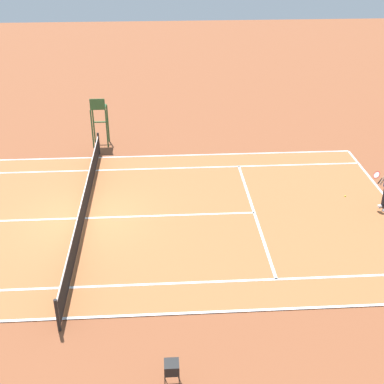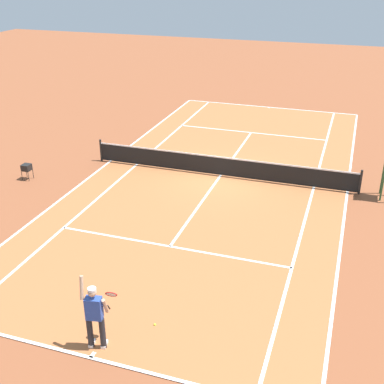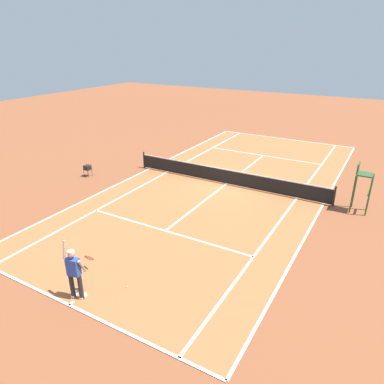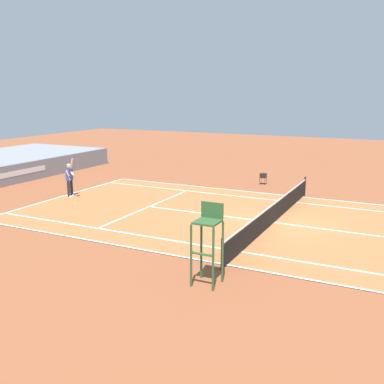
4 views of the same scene
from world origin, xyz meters
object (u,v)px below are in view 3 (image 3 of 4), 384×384
(tennis_ball, at_px, (127,287))
(umpire_chair, at_px, (362,181))
(ball_hopper, at_px, (87,167))
(tennis_player, at_px, (75,272))

(tennis_ball, height_order, umpire_chair, umpire_chair)
(tennis_ball, xyz_separation_m, ball_hopper, (9.02, -7.25, 0.54))
(umpire_chair, bearing_deg, ball_hopper, 11.38)
(tennis_ball, height_order, ball_hopper, ball_hopper)
(tennis_player, bearing_deg, umpire_chair, -121.64)
(tennis_ball, bearing_deg, umpire_chair, -120.34)
(tennis_player, relative_size, umpire_chair, 0.85)
(tennis_ball, distance_m, ball_hopper, 11.59)
(umpire_chair, height_order, ball_hopper, umpire_chair)
(umpire_chair, relative_size, ball_hopper, 3.49)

